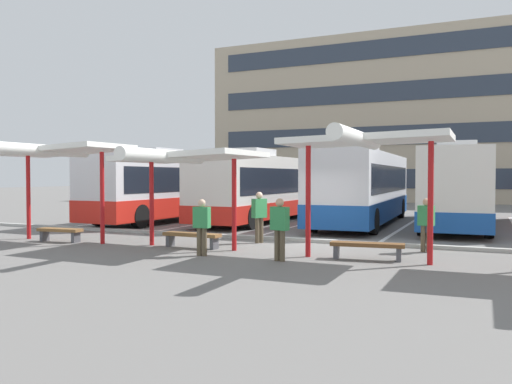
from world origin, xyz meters
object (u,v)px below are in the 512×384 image
(bench_1, at_px, (192,237))
(waiting_passenger_2, at_px, (259,213))
(coach_bus_0, at_px, (175,188))
(coach_bus_1, at_px, (264,189))
(waiting_shelter_0, at_px, (58,153))
(waiting_passenger_1, at_px, (280,225))
(coach_bus_2, at_px, (363,189))
(waiting_passenger_3, at_px, (202,224))
(coach_bus_3, at_px, (457,188))
(bench_2, at_px, (367,247))
(waiting_shelter_2, at_px, (365,143))
(bench_0, at_px, (60,232))
(waiting_passenger_0, at_px, (426,222))
(waiting_shelter_1, at_px, (186,159))

(bench_1, distance_m, waiting_passenger_2, 2.43)
(coach_bus_0, height_order, coach_bus_1, coach_bus_0)
(waiting_shelter_0, height_order, waiting_passenger_1, waiting_shelter_0)
(coach_bus_2, distance_m, waiting_passenger_3, 11.45)
(coach_bus_2, distance_m, waiting_passenger_2, 8.29)
(waiting_passenger_1, bearing_deg, coach_bus_0, 134.02)
(coach_bus_3, distance_m, bench_2, 10.94)
(waiting_passenger_3, bearing_deg, waiting_shelter_0, 173.53)
(waiting_shelter_2, relative_size, waiting_passenger_1, 2.70)
(coach_bus_1, distance_m, waiting_passenger_1, 11.90)
(coach_bus_0, xyz_separation_m, waiting_passenger_1, (9.42, -9.74, -0.67))
(bench_0, distance_m, bench_1, 4.77)
(coach_bus_2, xyz_separation_m, waiting_shelter_2, (2.27, -10.47, 1.40))
(waiting_passenger_3, bearing_deg, waiting_passenger_0, 30.05)
(coach_bus_0, xyz_separation_m, waiting_passenger_2, (7.49, -6.64, -0.63))
(coach_bus_2, relative_size, waiting_passenger_3, 7.56)
(coach_bus_0, bearing_deg, bench_2, -37.05)
(bench_1, bearing_deg, waiting_shelter_1, -90.00)
(bench_0, height_order, bench_2, same)
(waiting_shelter_0, bearing_deg, waiting_passenger_1, -4.33)
(coach_bus_0, distance_m, waiting_shelter_2, 14.63)
(bench_2, bearing_deg, coach_bus_2, 102.71)
(coach_bus_3, xyz_separation_m, waiting_passenger_0, (-0.43, -8.69, -0.79))
(waiting_shelter_2, height_order, waiting_passenger_1, waiting_shelter_2)
(waiting_passenger_0, bearing_deg, coach_bus_1, 137.38)
(coach_bus_0, distance_m, bench_2, 14.37)
(waiting_passenger_2, bearing_deg, waiting_passenger_1, -58.19)
(bench_0, bearing_deg, waiting_passenger_2, 21.49)
(bench_1, xyz_separation_m, waiting_passenger_0, (6.64, 1.92, 0.54))
(bench_2, distance_m, waiting_passenger_0, 2.46)
(bench_1, xyz_separation_m, waiting_passenger_3, (1.09, -1.29, 0.54))
(coach_bus_1, height_order, bench_2, coach_bus_1)
(waiting_shelter_1, bearing_deg, coach_bus_0, 124.53)
(coach_bus_1, distance_m, bench_2, 12.00)
(coach_bus_0, xyz_separation_m, waiting_shelter_0, (1.32, -9.13, 1.37))
(waiting_passenger_3, bearing_deg, coach_bus_2, 79.88)
(waiting_shelter_1, bearing_deg, waiting_passenger_3, -42.22)
(waiting_shelter_2, xyz_separation_m, waiting_passenger_1, (-2.01, -0.73, -2.10))
(coach_bus_2, height_order, bench_1, coach_bus_2)
(waiting_passenger_2, bearing_deg, waiting_passenger_0, 0.61)
(waiting_shelter_0, xyz_separation_m, waiting_passenger_2, (6.17, 2.49, -2.00))
(coach_bus_3, xyz_separation_m, waiting_shelter_1, (-7.07, -10.90, 1.04))
(coach_bus_1, height_order, bench_1, coach_bus_1)
(bench_2, height_order, waiting_passenger_3, waiting_passenger_3)
(coach_bus_3, height_order, waiting_shelter_1, coach_bus_3)
(bench_0, xyz_separation_m, waiting_shelter_1, (4.73, 0.27, 2.38))
(coach_bus_3, height_order, bench_1, coach_bus_3)
(waiting_shelter_1, bearing_deg, waiting_shelter_0, -175.99)
(waiting_shelter_0, bearing_deg, bench_2, 2.85)
(coach_bus_1, relative_size, coach_bus_2, 0.94)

